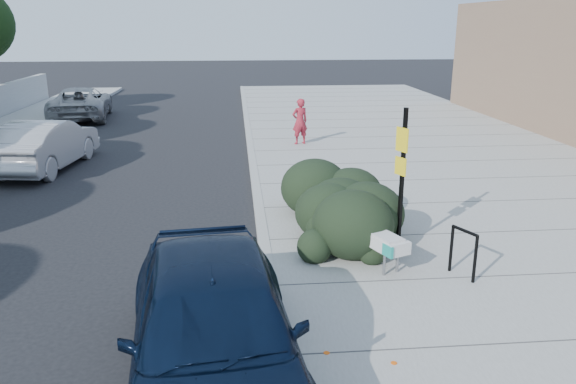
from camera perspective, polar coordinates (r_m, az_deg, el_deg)
name	(u,v)px	position (r m, az deg, el deg)	size (l,w,h in m)	color
ground	(270,294)	(9.25, -1.82, -10.31)	(120.00, 120.00, 0.00)	black
sidewalk_near	(476,192)	(15.13, 18.58, 0.02)	(11.20, 50.00, 0.15)	gray
curb_near	(257,198)	(13.86, -3.13, -0.57)	(0.22, 50.00, 0.17)	#9E9E99
bench	(364,231)	(10.13, 7.70, -3.95)	(1.19, 2.11, 0.63)	gray
bike_rack	(463,248)	(9.72, 17.40, -5.48)	(0.27, 0.53, 0.84)	black
sign_post	(402,172)	(10.25, 11.47, 2.00)	(0.16, 0.29, 2.66)	black
hedge	(344,197)	(11.44, 5.74, -0.48)	(1.82, 3.64, 1.36)	black
sedan_navy	(214,328)	(6.71, -7.56, -13.49)	(1.99, 4.96, 1.69)	black
wagon_silver	(45,144)	(18.28, -23.43, 4.47)	(1.58, 4.54, 1.49)	#A6A6AA
suv_silver	(81,103)	(27.55, -20.30, 8.47)	(2.39, 5.18, 1.44)	gray
pedestrian	(300,121)	(19.63, 1.22, 7.19)	(0.58, 0.38, 1.58)	maroon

